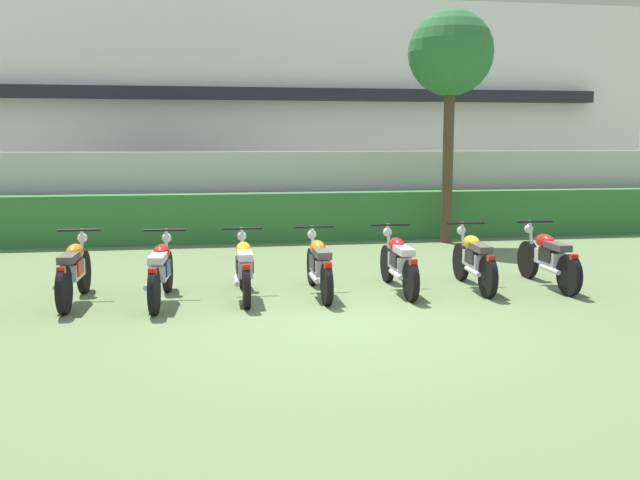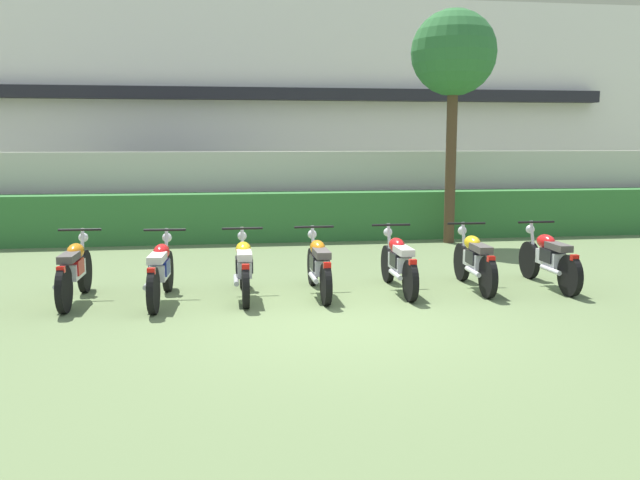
% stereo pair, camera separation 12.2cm
% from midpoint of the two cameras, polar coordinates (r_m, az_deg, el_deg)
% --- Properties ---
extents(ground, '(60.00, 60.00, 0.00)m').
position_cam_midpoint_polar(ground, '(8.58, 2.20, -6.76)').
color(ground, '#607547').
extents(building, '(25.43, 6.50, 6.84)m').
position_cam_midpoint_polar(building, '(24.32, -4.95, 11.11)').
color(building, silver).
rests_on(building, ground).
extents(compound_wall, '(24.16, 0.30, 1.96)m').
position_cam_midpoint_polar(compound_wall, '(15.93, -2.92, 3.83)').
color(compound_wall, '#BCB7A8').
rests_on(compound_wall, ground).
extents(hedge_row, '(19.33, 0.70, 1.07)m').
position_cam_midpoint_polar(hedge_row, '(15.28, -2.65, 1.96)').
color(hedge_row, '#337033').
rests_on(hedge_row, ground).
extents(parked_car, '(4.70, 2.54, 1.89)m').
position_cam_midpoint_polar(parked_car, '(18.63, -12.96, 4.14)').
color(parked_car, navy).
rests_on(parked_car, ground).
extents(tree_near_inspector, '(1.80, 1.80, 4.95)m').
position_cam_midpoint_polar(tree_near_inspector, '(15.22, 11.29, 14.79)').
color(tree_near_inspector, '#4C3823').
rests_on(tree_near_inspector, ground).
extents(motorcycle_in_row_0, '(0.60, 1.88, 0.97)m').
position_cam_midpoint_polar(motorcycle_in_row_0, '(10.03, -19.44, -2.36)').
color(motorcycle_in_row_0, black).
rests_on(motorcycle_in_row_0, ground).
extents(motorcycle_in_row_1, '(0.60, 1.96, 0.96)m').
position_cam_midpoint_polar(motorcycle_in_row_1, '(9.71, -12.78, -2.46)').
color(motorcycle_in_row_1, black).
rests_on(motorcycle_in_row_1, ground).
extents(motorcycle_in_row_2, '(0.60, 1.86, 0.95)m').
position_cam_midpoint_polar(motorcycle_in_row_2, '(9.80, -6.00, -2.23)').
color(motorcycle_in_row_2, black).
rests_on(motorcycle_in_row_2, ground).
extents(motorcycle_in_row_3, '(0.60, 1.91, 0.94)m').
position_cam_midpoint_polar(motorcycle_in_row_3, '(9.94, 0.24, -2.05)').
color(motorcycle_in_row_3, black).
rests_on(motorcycle_in_row_3, ground).
extents(motorcycle_in_row_4, '(0.60, 1.92, 0.95)m').
position_cam_midpoint_polar(motorcycle_in_row_4, '(10.22, 6.89, -1.82)').
color(motorcycle_in_row_4, black).
rests_on(motorcycle_in_row_4, ground).
extents(motorcycle_in_row_5, '(0.60, 1.83, 0.96)m').
position_cam_midpoint_polar(motorcycle_in_row_5, '(10.58, 13.05, -1.59)').
color(motorcycle_in_row_5, black).
rests_on(motorcycle_in_row_5, ground).
extents(motorcycle_in_row_6, '(0.60, 1.91, 0.96)m').
position_cam_midpoint_polar(motorcycle_in_row_6, '(11.03, 18.82, -1.42)').
color(motorcycle_in_row_6, black).
rests_on(motorcycle_in_row_6, ground).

